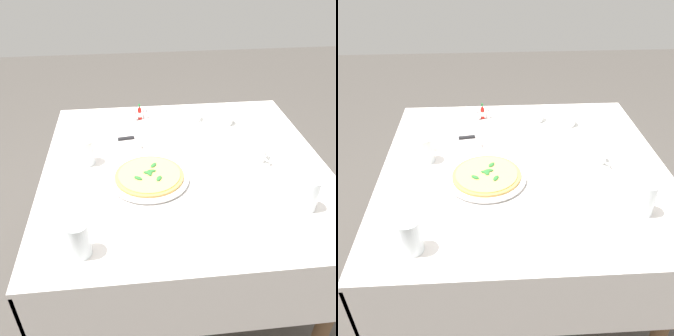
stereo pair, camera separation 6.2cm
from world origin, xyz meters
TOP-DOWN VIEW (x-y plane):
  - ground_plane at (0.00, 0.00)m, footprint 8.00×8.00m
  - dining_table at (0.00, 0.00)m, footprint 1.18×1.18m
  - pizza_plate at (0.16, 0.10)m, footprint 0.31×0.31m
  - pizza at (0.16, 0.10)m, footprint 0.27×0.27m
  - coffee_cup_far_left at (-0.25, -0.33)m, footprint 0.13×0.13m
  - coffee_cup_right_edge at (-0.31, 0.00)m, footprint 0.13×0.13m
  - coffee_cup_far_right at (-0.10, -0.39)m, footprint 0.13×0.13m
  - water_glass_left_edge at (-0.38, 0.33)m, footprint 0.07×0.07m
  - water_glass_back_corner at (0.41, -0.06)m, footprint 0.07×0.07m
  - water_glass_near_left at (0.39, 0.46)m, footprint 0.07×0.07m
  - napkin_folded at (0.29, -0.20)m, footprint 0.23×0.15m
  - dinner_knife at (0.29, -0.20)m, footprint 0.20×0.05m
  - hot_sauce_bottle at (0.17, -0.44)m, footprint 0.02×0.02m
  - salt_shaker at (0.20, -0.43)m, footprint 0.03×0.03m
  - pepper_shaker at (0.14, -0.45)m, footprint 0.03×0.03m

SIDE VIEW (x-z plane):
  - ground_plane at x=0.00m, z-range 0.00..0.00m
  - dining_table at x=0.00m, z-range 0.25..0.99m
  - napkin_folded at x=0.29m, z-range 0.74..0.76m
  - pizza_plate at x=0.16m, z-range 0.75..0.76m
  - dinner_knife at x=0.29m, z-range 0.76..0.77m
  - pizza at x=0.16m, z-range 0.76..0.78m
  - salt_shaker at x=0.20m, z-range 0.74..0.80m
  - pepper_shaker at x=0.14m, z-range 0.74..0.80m
  - coffee_cup_far_right at x=-0.10m, z-range 0.74..0.80m
  - coffee_cup_right_edge at x=-0.31m, z-range 0.74..0.80m
  - coffee_cup_far_left at x=-0.25m, z-range 0.74..0.81m
  - hot_sauce_bottle at x=0.17m, z-range 0.74..0.82m
  - water_glass_back_corner at x=0.41m, z-range 0.74..0.85m
  - water_glass_near_left at x=0.39m, z-range 0.74..0.86m
  - water_glass_left_edge at x=-0.38m, z-range 0.74..0.86m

